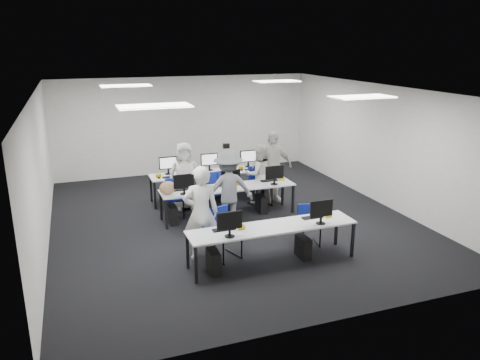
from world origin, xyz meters
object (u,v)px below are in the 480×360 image
object	(u,v)px
chair_5	(180,199)
chair_3	(217,199)
chair_7	(262,189)
student_2	(185,176)
desk_front	(273,229)
desk_mid	(228,189)
student_3	(272,167)
chair_4	(260,193)
chair_0	(225,243)
student_0	(201,213)
photographer	(228,189)
chair_6	(224,194)
student_1	(259,174)
chair_1	(308,232)
chair_2	(175,205)

from	to	relation	value
chair_5	chair_3	bearing A→B (deg)	-40.68
chair_7	student_2	size ratio (longest dim) A/B	0.58
desk_front	desk_mid	world-z (taller)	same
student_3	chair_4	bearing A→B (deg)	-156.57
chair_0	student_2	bearing A→B (deg)	71.94
chair_4	chair_7	world-z (taller)	chair_4
chair_7	student_2	distance (m)	2.08
chair_7	student_0	xyz separation A→B (m)	(-2.38, -2.79, 0.62)
chair_4	photographer	xyz separation A→B (m)	(-1.22, -1.14, 0.57)
chair_4	chair_6	bearing A→B (deg)	155.36
chair_5	student_1	world-z (taller)	student_1
chair_1	student_0	world-z (taller)	student_0
student_2	photographer	bearing A→B (deg)	-59.12
desk_mid	chair_2	xyz separation A→B (m)	(-1.19, 0.45, -0.40)
student_1	student_3	xyz separation A→B (m)	(0.36, 0.02, 0.16)
chair_0	chair_5	bearing A→B (deg)	74.79
desk_front	student_2	xyz separation A→B (m)	(-0.83, 3.49, 0.16)
desk_mid	chair_0	size ratio (longest dim) A/B	3.27
chair_2	photographer	xyz separation A→B (m)	(0.99, -1.05, 0.60)
student_0	photographer	world-z (taller)	student_0
desk_mid	photographer	distance (m)	0.66
desk_front	chair_5	world-z (taller)	chair_5
desk_mid	desk_front	bearing A→B (deg)	-90.00
chair_0	chair_7	xyz separation A→B (m)	(1.96, 2.91, -0.00)
chair_3	student_2	size ratio (longest dim) A/B	0.56
chair_1	student_3	size ratio (longest dim) A/B	0.44
desk_front	chair_6	distance (m)	3.46
chair_6	student_3	world-z (taller)	student_3
student_1	photographer	size ratio (longest dim) A/B	0.88
chair_2	chair_4	bearing A→B (deg)	13.41
photographer	chair_3	bearing A→B (deg)	-87.78
desk_mid	chair_7	xyz separation A→B (m)	(1.18, 0.81, -0.38)
desk_front	desk_mid	xyz separation A→B (m)	(0.00, 2.60, 0.00)
student_0	student_3	size ratio (longest dim) A/B	0.99
chair_0	student_3	xyz separation A→B (m)	(2.18, 2.77, 0.62)
desk_mid	chair_0	bearing A→B (deg)	-110.32
chair_6	chair_3	bearing A→B (deg)	-126.73
chair_0	chair_5	world-z (taller)	chair_0
chair_6	student_2	distance (m)	1.13
chair_3	photographer	size ratio (longest dim) A/B	0.53
student_2	photographer	distance (m)	1.62
chair_1	photographer	size ratio (longest dim) A/B	0.46
chair_0	student_1	size ratio (longest dim) A/B	0.63
chair_5	desk_mid	bearing A→B (deg)	-56.75
chair_4	chair_6	xyz separation A→B (m)	(-0.86, 0.29, -0.02)
chair_2	chair_5	world-z (taller)	chair_2
student_2	chair_6	bearing A→B (deg)	4.34
desk_mid	chair_6	bearing A→B (deg)	79.21
chair_1	chair_6	distance (m)	3.03
chair_0	chair_6	world-z (taller)	chair_0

